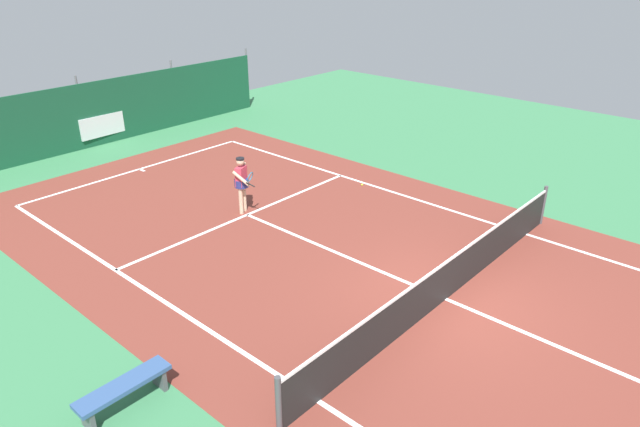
# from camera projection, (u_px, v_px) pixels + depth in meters

# --- Properties ---
(ground_plane) EXTENTS (36.00, 36.00, 0.00)m
(ground_plane) POSITION_uv_depth(u_px,v_px,m) (445.00, 299.00, 12.37)
(ground_plane) COLOR #387A4C
(court_surface) EXTENTS (11.02, 26.60, 0.01)m
(court_surface) POSITION_uv_depth(u_px,v_px,m) (445.00, 299.00, 12.37)
(court_surface) COLOR brown
(court_surface) RESTS_ON ground
(tennis_net) EXTENTS (10.12, 0.10, 1.10)m
(tennis_net) POSITION_uv_depth(u_px,v_px,m) (448.00, 279.00, 12.16)
(tennis_net) COLOR black
(tennis_net) RESTS_ON ground
(back_fence) EXTENTS (16.30, 0.98, 2.70)m
(back_fence) POSITION_uv_depth(u_px,v_px,m) (79.00, 128.00, 21.67)
(back_fence) COLOR #14472D
(back_fence) RESTS_ON ground
(tennis_player) EXTENTS (0.57, 0.83, 1.64)m
(tennis_player) POSITION_uv_depth(u_px,v_px,m) (242.00, 181.00, 16.01)
(tennis_player) COLOR #D8AD8C
(tennis_player) RESTS_ON ground
(tennis_ball_near_player) EXTENTS (0.07, 0.07, 0.07)m
(tennis_ball_near_player) POSITION_uv_depth(u_px,v_px,m) (362.00, 185.00, 18.22)
(tennis_ball_near_player) COLOR #CCDB33
(tennis_ball_near_player) RESTS_ON ground
(parked_car) EXTENTS (2.17, 4.28, 1.68)m
(parked_car) POSITION_uv_depth(u_px,v_px,m) (73.00, 114.00, 22.90)
(parked_car) COLOR silver
(parked_car) RESTS_ON ground
(courtside_bench) EXTENTS (1.60, 0.40, 0.49)m
(courtside_bench) POSITION_uv_depth(u_px,v_px,m) (124.00, 389.00, 9.33)
(courtside_bench) COLOR #335184
(courtside_bench) RESTS_ON ground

